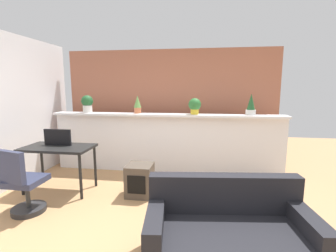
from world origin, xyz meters
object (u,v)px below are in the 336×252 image
potted_plant_0 (87,103)px  tv_monitor (58,137)px  potted_plant_1 (137,104)px  side_cube_shelf (140,180)px  potted_plant_2 (195,105)px  desk (58,151)px  couch (228,236)px  potted_plant_3 (251,105)px  office_chair (23,187)px

potted_plant_0 → tv_monitor: potted_plant_0 is taller
potted_plant_1 → side_cube_shelf: bearing=-73.7°
potted_plant_2 → side_cube_shelf: 1.76m
potted_plant_2 → potted_plant_0: bearing=179.6°
potted_plant_0 → tv_monitor: bearing=-90.8°
potted_plant_1 → potted_plant_2: potted_plant_1 is taller
desk → side_cube_shelf: bearing=0.6°
potted_plant_2 → tv_monitor: size_ratio=0.67×
desk → side_cube_shelf: 1.41m
potted_plant_1 → desk: (-1.02, -1.14, -0.70)m
couch → desk: bearing=153.2°
potted_plant_1 → couch: potted_plant_1 is taller
potted_plant_0 → potted_plant_3: bearing=0.0°
desk → office_chair: office_chair is taller
desk → potted_plant_2: bearing=27.5°
side_cube_shelf → couch: 1.81m
side_cube_shelf → desk: bearing=-179.4°
tv_monitor → couch: bearing=-27.8°
potted_plant_3 → side_cube_shelf: bearing=-148.6°
potted_plant_0 → desk: 1.34m
potted_plant_1 → office_chair: size_ratio=0.39×
potted_plant_0 → side_cube_shelf: potted_plant_0 is taller
tv_monitor → side_cube_shelf: (1.40, -0.07, -0.63)m
potted_plant_0 → desk: potted_plant_0 is taller
potted_plant_2 → potted_plant_3: (1.04, 0.02, 0.01)m
tv_monitor → office_chair: (0.01, -0.85, -0.50)m
office_chair → potted_plant_3: bearing=30.6°
potted_plant_2 → side_cube_shelf: (-0.80, -1.11, -1.11)m
potted_plant_3 → desk: potted_plant_3 is taller
potted_plant_1 → potted_plant_3: size_ratio=0.88×
tv_monitor → office_chair: tv_monitor is taller
potted_plant_0 → office_chair: potted_plant_0 is taller
potted_plant_3 → office_chair: bearing=-149.4°
desk → side_cube_shelf: size_ratio=2.20×
potted_plant_0 → couch: size_ratio=0.21×
potted_plant_2 → side_cube_shelf: bearing=-126.0°
potted_plant_0 → tv_monitor: size_ratio=0.76×
potted_plant_1 → tv_monitor: potted_plant_1 is taller
potted_plant_0 → side_cube_shelf: bearing=-39.0°
potted_plant_1 → side_cube_shelf: size_ratio=0.70×
couch → side_cube_shelf: bearing=133.0°
couch → potted_plant_2: bearing=100.1°
tv_monitor → potted_plant_3: bearing=18.1°
potted_plant_3 → couch: potted_plant_3 is taller
side_cube_shelf → potted_plant_2: bearing=54.0°
potted_plant_1 → potted_plant_3: bearing=-0.0°
potted_plant_3 → couch: 2.75m
office_chair → potted_plant_1: bearing=60.9°
desk → tv_monitor: 0.24m
potted_plant_1 → potted_plant_0: bearing=-179.9°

